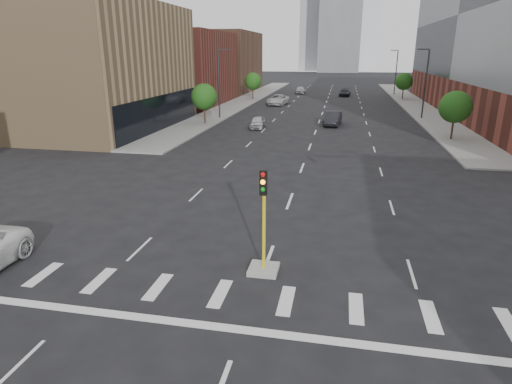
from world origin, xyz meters
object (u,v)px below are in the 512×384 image
(median_traffic_signal, at_px, (264,250))
(car_far_left, at_px, (278,100))
(car_deep_right, at_px, (345,93))
(car_near_left, at_px, (257,122))
(car_mid_right, at_px, (333,118))
(car_distant, at_px, (301,90))

(median_traffic_signal, relative_size, car_far_left, 0.72)
(car_far_left, distance_m, car_deep_right, 20.79)
(car_deep_right, bearing_deg, car_near_left, -97.96)
(car_mid_right, height_order, car_deep_right, car_mid_right)
(car_near_left, height_order, car_distant, car_distant)
(car_far_left, height_order, car_deep_right, car_far_left)
(median_traffic_signal, relative_size, car_mid_right, 0.86)
(median_traffic_signal, xyz_separation_m, car_mid_right, (1.77, 38.33, -0.13))
(car_near_left, distance_m, car_mid_right, 9.55)
(car_mid_right, xyz_separation_m, car_deep_right, (1.46, 37.64, -0.13))
(car_mid_right, height_order, car_distant, car_mid_right)
(car_far_left, xyz_separation_m, car_deep_right, (11.26, 17.48, -0.13))
(car_mid_right, height_order, car_far_left, car_far_left)
(median_traffic_signal, relative_size, car_deep_right, 0.89)
(car_mid_right, relative_size, car_distant, 1.10)
(car_near_left, bearing_deg, car_distant, 84.75)
(median_traffic_signal, height_order, car_far_left, median_traffic_signal)
(car_far_left, xyz_separation_m, car_distant, (1.75, 21.73, -0.05))
(median_traffic_signal, distance_m, car_deep_right, 76.04)
(car_far_left, bearing_deg, car_mid_right, -56.65)
(car_mid_right, bearing_deg, car_near_left, -150.74)
(car_deep_right, bearing_deg, car_distant, 161.81)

